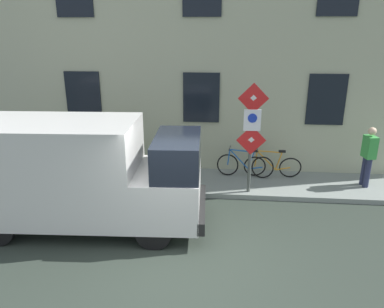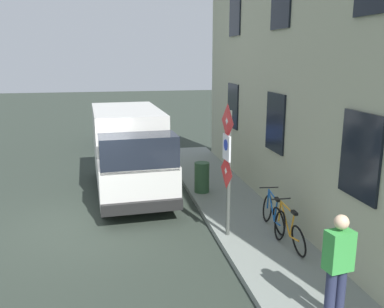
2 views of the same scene
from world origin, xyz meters
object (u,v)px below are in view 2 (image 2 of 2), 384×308
at_px(bicycle_blue, 273,215).
at_px(pedestrian, 338,265).
at_px(litter_bin, 202,177).
at_px(sign_post_stacked, 227,157).
at_px(bicycle_orange, 288,229).
at_px(delivery_van, 130,150).
at_px(parked_hatchback, 125,128).

distance_m(bicycle_blue, pedestrian, 3.45).
bearing_deg(litter_bin, pedestrian, -84.50).
bearing_deg(pedestrian, sign_post_stacked, -175.81).
bearing_deg(bicycle_orange, pedestrian, 172.26).
height_order(sign_post_stacked, delivery_van, sign_post_stacked).
height_order(parked_hatchback, litter_bin, parked_hatchback).
bearing_deg(sign_post_stacked, pedestrian, -77.05).
distance_m(bicycle_orange, pedestrian, 2.65).
bearing_deg(litter_bin, bicycle_orange, -75.18).
bearing_deg(pedestrian, parked_hatchback, -178.96).
height_order(bicycle_orange, pedestrian, pedestrian).
height_order(pedestrian, litter_bin, pedestrian).
relative_size(sign_post_stacked, pedestrian, 1.66).
bearing_deg(parked_hatchback, bicycle_orange, -166.87).
bearing_deg(delivery_van, bicycle_blue, 35.68).
bearing_deg(bicycle_orange, litter_bin, 15.92).
distance_m(sign_post_stacked, parked_hatchback, 11.44).
distance_m(bicycle_orange, bicycle_blue, 0.82).
height_order(bicycle_blue, litter_bin, litter_bin).
height_order(bicycle_blue, pedestrian, pedestrian).
xyz_separation_m(delivery_van, pedestrian, (2.67, -7.23, -0.26)).
bearing_deg(bicycle_blue, sign_post_stacked, 99.84).
distance_m(parked_hatchback, bicycle_orange, 12.35).
distance_m(pedestrian, litter_bin, 6.44).
bearing_deg(bicycle_blue, pedestrian, -179.96).
bearing_deg(litter_bin, bicycle_blue, -71.39).
xyz_separation_m(sign_post_stacked, delivery_van, (-1.91, 3.91, -0.62)).
bearing_deg(parked_hatchback, bicycle_blue, -165.91).
height_order(sign_post_stacked, pedestrian, sign_post_stacked).
bearing_deg(pedestrian, bicycle_orange, 162.40).
xyz_separation_m(delivery_van, parked_hatchback, (0.16, 7.32, -0.60)).
bearing_deg(sign_post_stacked, delivery_van, 115.97).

